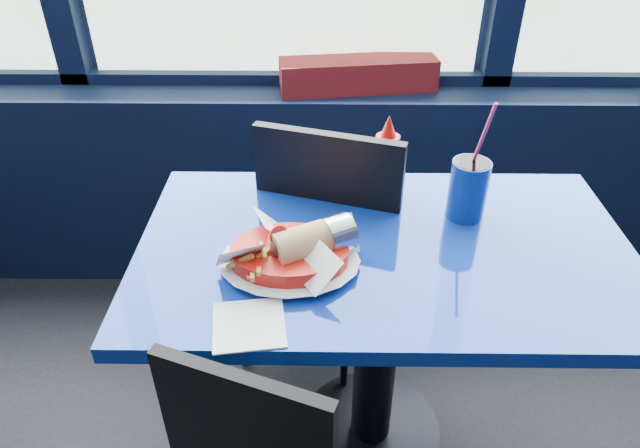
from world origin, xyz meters
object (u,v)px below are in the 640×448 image
at_px(food_basket, 292,252).
at_px(soda_cup, 468,188).
at_px(ketchup_bottle, 386,162).
at_px(near_table, 380,300).
at_px(planter_box, 358,74).
at_px(chair_near_back, 315,235).

distance_m(food_basket, soda_cup, 0.49).
bearing_deg(ketchup_bottle, food_basket, -127.09).
relative_size(ketchup_bottle, soda_cup, 0.72).
relative_size(food_basket, soda_cup, 0.92).
distance_m(near_table, food_basket, 0.32).
distance_m(planter_box, ketchup_bottle, 0.65).
height_order(food_basket, soda_cup, soda_cup).
relative_size(near_table, soda_cup, 3.65).
bearing_deg(soda_cup, chair_near_back, 154.25).
bearing_deg(chair_near_back, near_table, 135.99).
bearing_deg(planter_box, chair_near_back, -112.57).
bearing_deg(ketchup_bottle, soda_cup, -25.44).
relative_size(chair_near_back, soda_cup, 2.88).
bearing_deg(soda_cup, planter_box, 108.40).
bearing_deg(soda_cup, near_table, -148.84).
bearing_deg(near_table, food_basket, -159.01).
distance_m(near_table, chair_near_back, 0.37).
relative_size(chair_near_back, ketchup_bottle, 3.99).
height_order(ketchup_bottle, soda_cup, soda_cup).
xyz_separation_m(planter_box, ketchup_bottle, (0.05, -0.65, -0.00)).
distance_m(chair_near_back, planter_box, 0.66).
height_order(chair_near_back, ketchup_bottle, ketchup_bottle).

